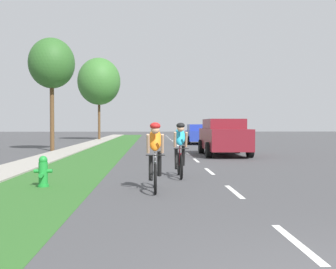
{
  "coord_description": "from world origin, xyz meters",
  "views": [
    {
      "loc": [
        -1.88,
        -3.19,
        1.54
      ],
      "look_at": [
        -0.85,
        22.67,
        0.88
      ],
      "focal_mm": 43.6,
      "sensor_mm": 36.0,
      "label": 1
    }
  ],
  "objects_px": {
    "cyclist_lead": "(155,156)",
    "street_tree_far": "(99,82)",
    "cyclist_trailing": "(180,149)",
    "sedan_blue": "(198,134)",
    "street_tree_near": "(52,64)",
    "fire_hydrant_green": "(43,172)",
    "suv_maroon": "(224,136)"
  },
  "relations": [
    {
      "from": "suv_maroon",
      "to": "street_tree_near",
      "type": "relative_size",
      "value": 0.73
    },
    {
      "from": "street_tree_near",
      "to": "fire_hydrant_green",
      "type": "bearing_deg",
      "value": -77.29
    },
    {
      "from": "fire_hydrant_green",
      "to": "street_tree_far",
      "type": "distance_m",
      "value": 30.63
    },
    {
      "from": "fire_hydrant_green",
      "to": "suv_maroon",
      "type": "height_order",
      "value": "suv_maroon"
    },
    {
      "from": "suv_maroon",
      "to": "street_tree_near",
      "type": "xyz_separation_m",
      "value": [
        -9.28,
        3.72,
        4.05
      ]
    },
    {
      "from": "cyclist_trailing",
      "to": "street_tree_near",
      "type": "height_order",
      "value": "street_tree_near"
    },
    {
      "from": "sedan_blue",
      "to": "cyclist_trailing",
      "type": "bearing_deg",
      "value": -98.05
    },
    {
      "from": "street_tree_near",
      "to": "cyclist_trailing",
      "type": "bearing_deg",
      "value": -61.24
    },
    {
      "from": "fire_hydrant_green",
      "to": "cyclist_trailing",
      "type": "distance_m",
      "value": 3.88
    },
    {
      "from": "street_tree_near",
      "to": "sedan_blue",
      "type": "bearing_deg",
      "value": 40.25
    },
    {
      "from": "cyclist_trailing",
      "to": "sedan_blue",
      "type": "relative_size",
      "value": 0.4
    },
    {
      "from": "cyclist_lead",
      "to": "suv_maroon",
      "type": "height_order",
      "value": "suv_maroon"
    },
    {
      "from": "fire_hydrant_green",
      "to": "street_tree_near",
      "type": "relative_size",
      "value": 0.12
    },
    {
      "from": "suv_maroon",
      "to": "cyclist_lead",
      "type": "bearing_deg",
      "value": -108.2
    },
    {
      "from": "sedan_blue",
      "to": "street_tree_far",
      "type": "xyz_separation_m",
      "value": [
        -8.77,
        8.56,
        4.93
      ]
    },
    {
      "from": "fire_hydrant_green",
      "to": "cyclist_lead",
      "type": "distance_m",
      "value": 2.86
    },
    {
      "from": "street_tree_near",
      "to": "street_tree_far",
      "type": "distance_m",
      "value": 16.5
    },
    {
      "from": "cyclist_trailing",
      "to": "suv_maroon",
      "type": "distance_m",
      "value": 8.65
    },
    {
      "from": "cyclist_lead",
      "to": "street_tree_near",
      "type": "height_order",
      "value": "street_tree_near"
    },
    {
      "from": "cyclist_lead",
      "to": "sedan_blue",
      "type": "relative_size",
      "value": 0.4
    },
    {
      "from": "sedan_blue",
      "to": "street_tree_near",
      "type": "bearing_deg",
      "value": -139.75
    },
    {
      "from": "fire_hydrant_green",
      "to": "cyclist_lead",
      "type": "xyz_separation_m",
      "value": [
        2.74,
        -0.7,
        0.44
      ]
    },
    {
      "from": "suv_maroon",
      "to": "fire_hydrant_green",
      "type": "bearing_deg",
      "value": -122.19
    },
    {
      "from": "cyclist_lead",
      "to": "cyclist_trailing",
      "type": "bearing_deg",
      "value": 72.61
    },
    {
      "from": "cyclist_trailing",
      "to": "street_tree_far",
      "type": "relative_size",
      "value": 0.22
    },
    {
      "from": "street_tree_far",
      "to": "cyclist_lead",
      "type": "bearing_deg",
      "value": -80.35
    },
    {
      "from": "fire_hydrant_green",
      "to": "street_tree_far",
      "type": "xyz_separation_m",
      "value": [
        -2.49,
        30.06,
        5.33
      ]
    },
    {
      "from": "sedan_blue",
      "to": "street_tree_far",
      "type": "distance_m",
      "value": 13.21
    },
    {
      "from": "cyclist_lead",
      "to": "street_tree_far",
      "type": "bearing_deg",
      "value": 99.65
    },
    {
      "from": "cyclist_trailing",
      "to": "street_tree_near",
      "type": "xyz_separation_m",
      "value": [
        -6.54,
        11.92,
        4.18
      ]
    },
    {
      "from": "sedan_blue",
      "to": "street_tree_near",
      "type": "relative_size",
      "value": 0.66
    },
    {
      "from": "cyclist_lead",
      "to": "cyclist_trailing",
      "type": "distance_m",
      "value": 2.47
    }
  ]
}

